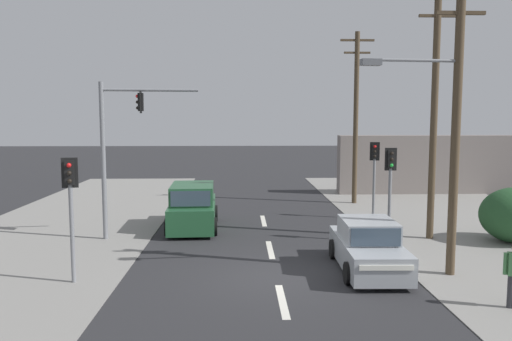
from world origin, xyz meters
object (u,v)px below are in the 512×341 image
Objects in this scene: utility_pole_foreground_right at (452,116)px; traffic_signal_mast at (117,140)px; utility_pole_background_right at (356,114)px; pedestal_signal_right_kerb at (390,179)px; sedan_oncoming_mid at (368,248)px; pedestal_signal_far_median at (374,167)px; pedestal_signal_left_kerb at (71,199)px; utility_pole_midground_right at (434,109)px; suv_crossing_left at (193,208)px.

utility_pole_foreground_right is 1.45× the size of traffic_signal_mast.
utility_pole_background_right reaches higher than pedestal_signal_right_kerb.
sedan_oncoming_mid is (-1.66, -3.34, -1.71)m from pedestal_signal_right_kerb.
pedestal_signal_far_median is (-0.10, -4.29, -2.43)m from utility_pole_background_right.
utility_pole_midground_right is at bearing 21.75° from pedestal_signal_left_kerb.
utility_pole_background_right is 17.14m from pedestal_signal_left_kerb.
pedestal_signal_left_kerb is at bearing -173.87° from sedan_oncoming_mid.
pedestal_signal_far_median is (0.60, 4.38, 0.00)m from pedestal_signal_right_kerb.
suv_crossing_left is (-8.15, -1.69, -1.53)m from pedestal_signal_far_median.
pedestal_signal_right_kerb is at bearing -163.09° from utility_pole_midground_right.
utility_pole_background_right reaches higher than utility_pole_foreground_right.
suv_crossing_left is at bearing -144.06° from utility_pole_background_right.
pedestal_signal_left_kerb is at bearing -178.08° from utility_pole_foreground_right.
pedestal_signal_right_kerb is (-0.53, 3.90, -2.29)m from utility_pole_foreground_right.
utility_pole_foreground_right is at bearing -90.47° from pedestal_signal_far_median.
pedestal_signal_right_kerb reaches higher than sedan_oncoming_mid.
utility_pole_foreground_right is 2.44× the size of pedestal_signal_far_median.
utility_pole_background_right reaches higher than pedestal_signal_far_median.
pedestal_signal_left_kerb reaches higher than sedan_oncoming_mid.
utility_pole_background_right is 9.03m from pedestal_signal_right_kerb.
pedestal_signal_left_kerb is (-0.07, -5.19, -1.42)m from traffic_signal_mast.
utility_pole_foreground_right is at bearing -105.55° from utility_pole_midground_right.
traffic_signal_mast is at bearing -144.59° from utility_pole_background_right.
utility_pole_midground_right is at bearing -82.53° from utility_pole_background_right.
traffic_signal_mast is at bearing 89.17° from pedestal_signal_left_kerb.
utility_pole_foreground_right is 4.55m from pedestal_signal_right_kerb.
pedestal_signal_left_kerb is (-10.28, -4.27, 0.00)m from pedestal_signal_right_kerb.
traffic_signal_mast is 4.34m from suv_crossing_left.
utility_pole_foreground_right is at bearing -90.77° from utility_pole_background_right.
utility_pole_background_right is 10.94m from suv_crossing_left.
pedestal_signal_left_kerb is 7.62m from suv_crossing_left.
pedestal_signal_left_kerb is at bearing -130.31° from utility_pole_background_right.
utility_pole_midground_right reaches higher than suv_crossing_left.
pedestal_signal_left_kerb is at bearing -158.25° from utility_pole_midground_right.
utility_pole_foreground_right is 4.62m from utility_pole_midground_right.
traffic_signal_mast is 1.30× the size of suv_crossing_left.
utility_pole_background_right is at bearing 78.89° from sedan_oncoming_mid.
utility_pole_midground_right is 3.17m from pedestal_signal_right_kerb.
suv_crossing_left is (2.72, 6.95, -1.53)m from pedestal_signal_left_kerb.
utility_pole_midground_right is 1.03× the size of utility_pole_background_right.
sedan_oncoming_mid is at bearing -26.53° from traffic_signal_mast.
pedestal_signal_far_median reaches higher than suv_crossing_left.
traffic_signal_mast is at bearing 155.78° from utility_pole_foreground_right.
pedestal_signal_right_kerb is 1.00× the size of pedestal_signal_far_median.
traffic_signal_mast is (-10.73, 4.83, -0.87)m from utility_pole_foreground_right.
suv_crossing_left reaches higher than sedan_oncoming_mid.
utility_pole_foreground_right is 1.89× the size of suv_crossing_left.
utility_pole_midground_right reaches higher than pedestal_signal_far_median.
traffic_signal_mast is 1.69× the size of pedestal_signal_right_kerb.
utility_pole_midground_right reaches higher than utility_pole_foreground_right.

